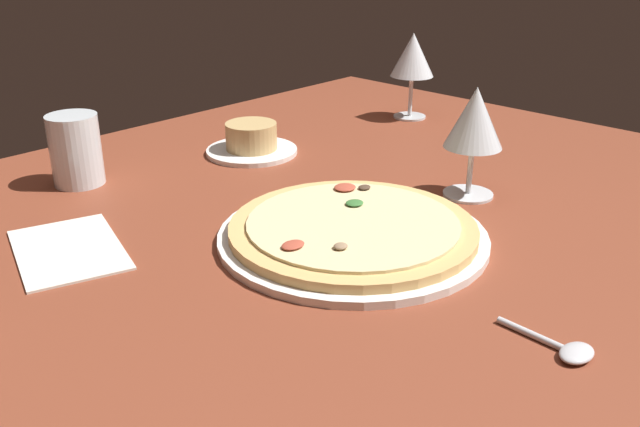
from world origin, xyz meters
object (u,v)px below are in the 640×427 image
pizza_main (353,231)px  ramekin_on_saucer (251,142)px  wine_glass_near (413,57)px  water_glass (76,153)px  paper_menu (68,250)px  spoon (565,348)px  wine_glass_far (475,121)px

pizza_main → ramekin_on_saucer: ramekin_on_saucer is taller
wine_glass_near → pizza_main: bearing=-150.1°
pizza_main → wine_glass_near: wine_glass_near is taller
pizza_main → water_glass: water_glass is taller
water_glass → paper_menu: (-12.53, -19.94, -4.60)cm
wine_glass_near → spoon: bearing=-133.1°
ramekin_on_saucer → paper_menu: size_ratio=0.87×
ramekin_on_saucer → wine_glass_far: 39.15cm
pizza_main → spoon: (-4.62, -30.06, -0.75)cm
wine_glass_near → paper_menu: bearing=-175.3°
spoon → ramekin_on_saucer: bearing=74.0°
wine_glass_near → spoon: size_ratio=1.70×
water_glass → wine_glass_near: bearing=-12.1°
pizza_main → wine_glass_far: size_ratio=2.11×
pizza_main → wine_glass_near: 59.47cm
water_glass → paper_menu: size_ratio=0.60×
water_glass → spoon: (8.64, -72.91, -4.29)cm
pizza_main → paper_menu: size_ratio=1.90×
wine_glass_far → pizza_main: bearing=174.5°
wine_glass_near → spoon: (-55.34, -59.21, -11.46)cm
pizza_main → spoon: bearing=-98.7°
wine_glass_far → water_glass: size_ratio=1.50×
ramekin_on_saucer → wine_glass_near: (36.69, -5.74, 9.83)cm
pizza_main → spoon: 30.43cm
pizza_main → paper_menu: 34.51cm
water_glass → spoon: size_ratio=1.09×
pizza_main → paper_menu: bearing=138.4°
wine_glass_near → spoon: wine_glass_near is taller
wine_glass_far → wine_glass_near: 41.98cm
ramekin_on_saucer → water_glass: 28.56cm
pizza_main → spoon: pizza_main is taller
wine_glass_far → paper_menu: bearing=152.7°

